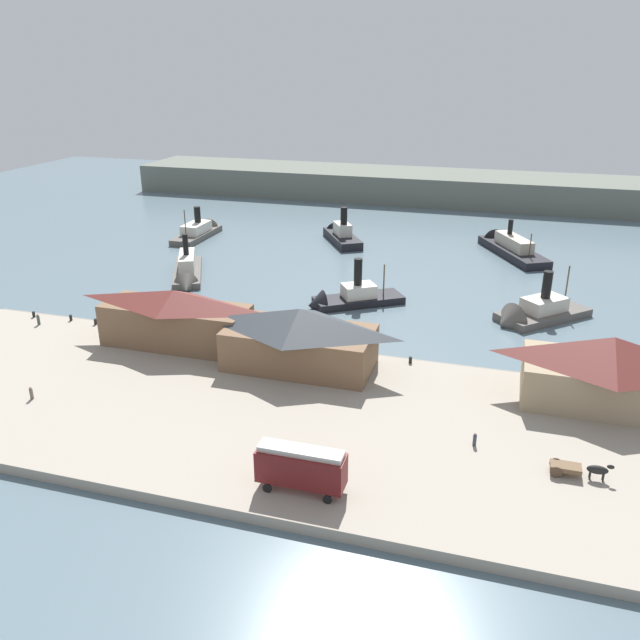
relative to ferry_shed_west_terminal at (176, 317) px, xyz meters
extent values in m
plane|color=slate|center=(20.44, 8.39, -5.35)|extent=(320.00, 320.00, 0.00)
cube|color=#9E9384|center=(20.44, -13.61, -4.75)|extent=(110.00, 36.00, 1.20)
cube|color=gray|center=(20.44, 4.79, -4.85)|extent=(110.00, 0.80, 1.00)
cube|color=brown|center=(0.00, 0.00, -1.17)|extent=(20.78, 7.25, 5.95)
pyramid|color=maroon|center=(0.00, 0.00, 2.92)|extent=(21.20, 7.62, 2.22)
cube|color=brown|center=(18.86, -1.71, -1.49)|extent=(19.20, 9.48, 5.32)
pyramid|color=#33383D|center=(18.86, -1.71, 2.57)|extent=(19.58, 9.96, 2.81)
cube|color=#998466|center=(56.42, -1.08, -1.57)|extent=(19.02, 9.55, 5.15)
pyramid|color=maroon|center=(56.42, -1.08, 2.71)|extent=(19.40, 10.03, 3.41)
cube|color=maroon|center=(27.33, -26.97, -1.68)|extent=(8.41, 2.60, 3.13)
cube|color=beige|center=(27.33, -26.97, 0.14)|extent=(8.07, 1.82, 0.50)
cylinder|color=black|center=(30.27, -25.68, -3.70)|extent=(0.90, 0.18, 0.90)
cylinder|color=black|center=(30.27, -28.27, -3.70)|extent=(0.90, 0.18, 0.90)
cylinder|color=black|center=(24.39, -25.68, -3.70)|extent=(0.90, 0.18, 0.90)
cylinder|color=black|center=(24.39, -28.27, -3.70)|extent=(0.90, 0.18, 0.90)
cube|color=brown|center=(51.35, -17.30, -3.30)|extent=(2.93, 1.56, 0.50)
cylinder|color=#4C3828|center=(50.47, -16.52, -3.55)|extent=(1.20, 0.10, 1.20)
cylinder|color=#4C3828|center=(50.47, -18.09, -3.55)|extent=(1.20, 0.10, 1.20)
ellipsoid|color=black|center=(54.21, -17.30, -3.05)|extent=(2.00, 0.70, 0.90)
ellipsoid|color=black|center=(55.31, -17.30, -2.50)|extent=(0.70, 0.32, 0.44)
cylinder|color=black|center=(54.81, -17.10, -3.65)|extent=(0.16, 0.16, 1.00)
cylinder|color=black|center=(54.81, -17.50, -3.65)|extent=(0.16, 0.16, 1.00)
cylinder|color=black|center=(53.61, -17.10, -3.65)|extent=(0.16, 0.16, 1.00)
cylinder|color=black|center=(53.61, -17.50, -3.65)|extent=(0.16, 0.16, 1.00)
cylinder|color=#6B5B4C|center=(-9.13, -19.39, -3.45)|extent=(0.41, 0.41, 1.39)
sphere|color=#CCA889|center=(-9.13, -19.39, -2.63)|extent=(0.25, 0.25, 0.25)
cylinder|color=#33384C|center=(42.46, -14.59, -3.49)|extent=(0.39, 0.39, 1.32)
sphere|color=#CCA889|center=(42.46, -14.59, -2.71)|extent=(0.24, 0.24, 0.24)
cylinder|color=#3D4C42|center=(-24.04, 0.61, -3.39)|extent=(0.44, 0.44, 1.50)
sphere|color=#CCA889|center=(-24.04, 0.61, -2.51)|extent=(0.27, 0.27, 0.27)
cylinder|color=black|center=(-26.90, 3.02, -3.70)|extent=(0.44, 0.44, 0.90)
cylinder|color=black|center=(-15.76, 3.15, -3.70)|extent=(0.44, 0.44, 0.90)
cylinder|color=black|center=(32.76, 3.42, -3.70)|extent=(0.44, 0.44, 0.90)
cylinder|color=black|center=(-20.41, 3.49, -3.70)|extent=(0.44, 0.44, 0.90)
cube|color=#514C47|center=(-26.54, 58.71, -4.68)|extent=(5.34, 16.95, 1.34)
cone|color=#514C47|center=(-26.51, 67.18, -4.68)|extent=(4.77, 3.06, 4.76)
cube|color=silver|center=(-26.54, 58.71, -2.91)|extent=(4.16, 8.35, 2.20)
cylinder|color=black|center=(-26.53, 59.78, 0.02)|extent=(1.49, 1.49, 3.66)
cylinder|color=brown|center=(-26.55, 53.63, -0.81)|extent=(0.24, 0.24, 6.40)
cube|color=black|center=(20.09, 26.62, -4.71)|extent=(15.63, 12.94, 1.27)
cone|color=black|center=(13.77, 22.38, -4.71)|extent=(4.97, 5.54, 4.83)
cube|color=silver|center=(20.09, 26.62, -2.97)|extent=(6.60, 6.15, 2.21)
cylinder|color=black|center=(19.93, 26.51, 0.44)|extent=(1.41, 1.41, 4.59)
cylinder|color=brown|center=(23.89, 29.17, -1.38)|extent=(0.24, 0.24, 5.38)
cube|color=black|center=(7.26, 64.49, -4.41)|extent=(12.41, 16.12, 1.87)
cone|color=black|center=(3.20, 71.27, -4.41)|extent=(5.32, 4.75, 4.50)
cube|color=beige|center=(7.26, 64.49, -2.14)|extent=(5.45, 6.34, 2.66)
cylinder|color=black|center=(7.75, 63.67, 1.11)|extent=(1.53, 1.53, 3.85)
cube|color=black|center=(44.83, 64.68, -4.48)|extent=(15.72, 22.41, 1.72)
cone|color=black|center=(39.54, 74.50, -4.48)|extent=(6.54, 6.03, 5.26)
cube|color=#B2A893|center=(44.83, 64.68, -2.40)|extent=(8.42, 11.85, 2.44)
cylinder|color=black|center=(43.76, 66.67, 0.39)|extent=(1.02, 1.02, 3.15)
cylinder|color=brown|center=(48.00, 58.78, -1.25)|extent=(0.24, 0.24, 4.74)
cube|color=#514C47|center=(50.27, 28.63, -4.70)|extent=(15.58, 15.52, 1.29)
cone|color=#514C47|center=(44.82, 23.23, -4.70)|extent=(6.18, 6.20, 5.99)
cube|color=beige|center=(50.27, 28.63, -2.93)|extent=(7.81, 7.79, 2.24)
cylinder|color=black|center=(50.27, 28.63, 0.41)|extent=(1.49, 1.49, 4.43)
cylinder|color=brown|center=(53.53, 31.86, -0.59)|extent=(0.24, 0.24, 6.92)
cube|color=#514C47|center=(-15.34, 32.55, -4.72)|extent=(12.46, 18.70, 1.25)
cone|color=#514C47|center=(-11.40, 24.29, -4.72)|extent=(5.54, 4.94, 4.56)
cube|color=beige|center=(-15.34, 32.55, -2.59)|extent=(6.82, 10.13, 3.02)
cylinder|color=black|center=(-15.22, 32.29, 0.90)|extent=(1.03, 1.03, 3.97)
cylinder|color=brown|center=(-17.70, 37.50, -1.31)|extent=(0.24, 0.24, 5.58)
cube|color=#60665B|center=(20.44, 118.39, -1.35)|extent=(180.00, 24.00, 8.00)
camera|label=1|loc=(43.58, -75.33, 33.70)|focal=36.47mm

